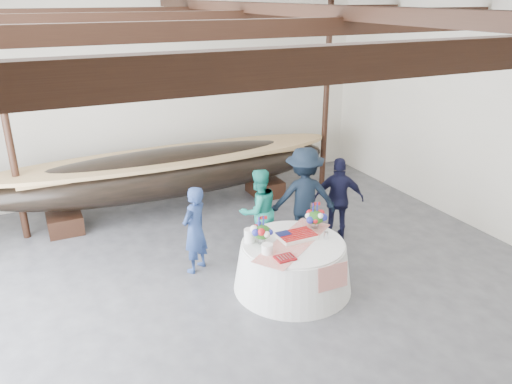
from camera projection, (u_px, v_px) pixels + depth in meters
name	position (u px, v px, depth m)	size (l,w,h in m)	color
floor	(289.00, 314.00, 7.64)	(10.00, 12.00, 0.01)	#3D3D42
wall_back	(168.00, 98.00, 11.84)	(10.00, 0.02, 4.50)	silver
pavilion_structure	(268.00, 38.00, 6.82)	(9.80, 11.76, 4.50)	black
longboat_display	(171.00, 172.00, 10.94)	(7.71, 1.54, 1.45)	black
banquet_table	(293.00, 265.00, 8.20)	(1.95, 1.95, 0.84)	white
tabletop_items	(287.00, 230.00, 8.13)	(1.80, 1.47, 0.40)	red
guest_woman_blue	(195.00, 230.00, 8.59)	(0.57, 0.38, 1.57)	navy
guest_woman_teal	(258.00, 211.00, 9.27)	(0.79, 0.61, 1.62)	#1B8C7A
guest_man_left	(304.00, 197.00, 9.44)	(1.26, 0.73, 1.96)	black
guest_man_right	(339.00, 199.00, 9.73)	(0.98, 0.41, 1.67)	black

